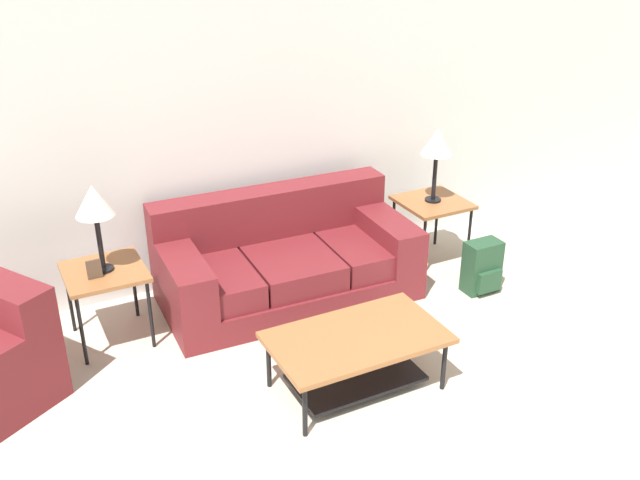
% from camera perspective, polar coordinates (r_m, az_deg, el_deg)
% --- Properties ---
extents(wall_back, '(9.07, 0.06, 2.60)m').
position_cam_1_polar(wall_back, '(5.86, -5.37, 9.35)').
color(wall_back, silver).
rests_on(wall_back, ground_plane).
extents(couch, '(2.03, 1.05, 0.82)m').
position_cam_1_polar(couch, '(5.73, -2.78, -1.83)').
color(couch, maroon).
rests_on(couch, ground_plane).
extents(coffee_table, '(1.13, 0.66, 0.41)m').
position_cam_1_polar(coffee_table, '(4.67, 2.94, -8.70)').
color(coffee_table, '#935B33').
rests_on(coffee_table, ground_plane).
extents(side_table_left, '(0.56, 0.56, 0.57)m').
position_cam_1_polar(side_table_left, '(5.27, -16.83, -2.83)').
color(side_table_left, '#935B33').
rests_on(side_table_left, ground_plane).
extents(side_table_right, '(0.56, 0.56, 0.57)m').
position_cam_1_polar(side_table_right, '(6.27, 8.98, 2.67)').
color(side_table_right, '#935B33').
rests_on(side_table_right, ground_plane).
extents(table_lamp_left, '(0.27, 0.27, 0.64)m').
position_cam_1_polar(table_lamp_left, '(5.04, -17.64, 2.83)').
color(table_lamp_left, black).
rests_on(table_lamp_left, side_table_left).
extents(table_lamp_right, '(0.27, 0.27, 0.64)m').
position_cam_1_polar(table_lamp_right, '(6.08, 9.34, 7.57)').
color(table_lamp_right, black).
rests_on(table_lamp_right, side_table_right).
extents(backpack, '(0.29, 0.25, 0.44)m').
position_cam_1_polar(backpack, '(5.97, 12.85, -2.16)').
color(backpack, '#23472D').
rests_on(backpack, ground_plane).
extents(picture_frame, '(0.10, 0.04, 0.13)m').
position_cam_1_polar(picture_frame, '(5.14, -17.63, -2.23)').
color(picture_frame, '#4C3828').
rests_on(picture_frame, side_table_left).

